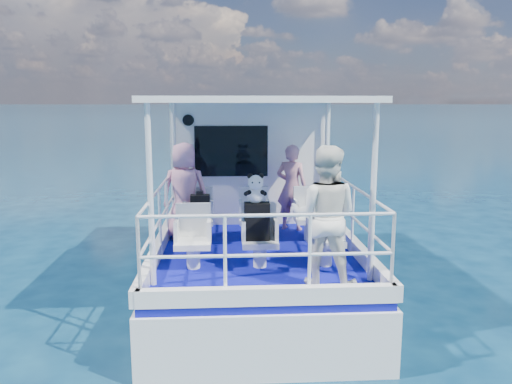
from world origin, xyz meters
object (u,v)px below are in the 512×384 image
passenger_port_fwd (185,191)px  backpack_center (257,221)px  passenger_stbd_aft (324,216)px  panda (255,188)px

passenger_port_fwd → backpack_center: bearing=135.3°
passenger_stbd_aft → panda: 1.09m
passenger_port_fwd → panda: passenger_port_fwd is taller
passenger_port_fwd → backpack_center: (1.08, -1.51, -0.16)m
passenger_port_fwd → backpack_center: passenger_port_fwd is taller
passenger_port_fwd → panda: (1.06, -1.50, 0.29)m
passenger_port_fwd → passenger_stbd_aft: passenger_stbd_aft is taller
backpack_center → passenger_stbd_aft: bearing=-42.9°
passenger_stbd_aft → panda: size_ratio=4.36×
passenger_port_fwd → passenger_stbd_aft: (1.85, -2.22, 0.06)m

